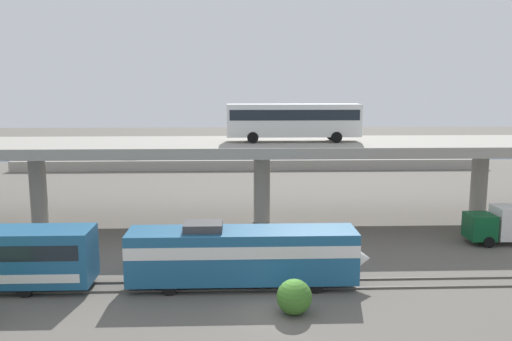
{
  "coord_description": "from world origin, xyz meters",
  "views": [
    {
      "loc": [
        -2.3,
        -28.22,
        12.7
      ],
      "look_at": [
        -0.42,
        23.36,
        4.3
      ],
      "focal_mm": 37.37,
      "sensor_mm": 36.0,
      "label": 1
    }
  ],
  "objects_px": {
    "parked_car_4": "(293,152)",
    "parked_car_6": "(164,151)",
    "service_truck_east": "(512,224)",
    "parked_car_3": "(122,150)",
    "parked_car_1": "(133,153)",
    "parked_car_5": "(331,150)",
    "parked_car_0": "(371,150)",
    "train_locomotive": "(254,253)",
    "parked_car_7": "(231,150)",
    "transit_bus_on_overpass": "(294,119)",
    "parked_car_2": "(416,149)"
  },
  "relations": [
    {
      "from": "parked_car_7",
      "to": "parked_car_6",
      "type": "bearing_deg",
      "value": -0.27
    },
    {
      "from": "train_locomotive",
      "to": "parked_car_6",
      "type": "relative_size",
      "value": 3.35
    },
    {
      "from": "parked_car_4",
      "to": "parked_car_7",
      "type": "distance_m",
      "value": 10.07
    },
    {
      "from": "train_locomotive",
      "to": "parked_car_6",
      "type": "distance_m",
      "value": 53.28
    },
    {
      "from": "train_locomotive",
      "to": "parked_car_5",
      "type": "xyz_separation_m",
      "value": [
        14.04,
        51.46,
        0.1
      ]
    },
    {
      "from": "transit_bus_on_overpass",
      "to": "parked_car_2",
      "type": "distance_m",
      "value": 43.81
    },
    {
      "from": "transit_bus_on_overpass",
      "to": "parked_car_6",
      "type": "height_order",
      "value": "transit_bus_on_overpass"
    },
    {
      "from": "parked_car_1",
      "to": "parked_car_4",
      "type": "distance_m",
      "value": 24.42
    },
    {
      "from": "parked_car_3",
      "to": "transit_bus_on_overpass",
      "type": "bearing_deg",
      "value": -57.44
    },
    {
      "from": "service_truck_east",
      "to": "parked_car_3",
      "type": "bearing_deg",
      "value": -47.54
    },
    {
      "from": "transit_bus_on_overpass",
      "to": "parked_car_6",
      "type": "bearing_deg",
      "value": 114.84
    },
    {
      "from": "parked_car_0",
      "to": "parked_car_4",
      "type": "relative_size",
      "value": 1.08
    },
    {
      "from": "parked_car_0",
      "to": "parked_car_2",
      "type": "distance_m",
      "value": 7.39
    },
    {
      "from": "transit_bus_on_overpass",
      "to": "parked_car_0",
      "type": "relative_size",
      "value": 2.67
    },
    {
      "from": "parked_car_1",
      "to": "parked_car_5",
      "type": "bearing_deg",
      "value": -174.6
    },
    {
      "from": "parked_car_1",
      "to": "parked_car_0",
      "type": "bearing_deg",
      "value": -174.84
    },
    {
      "from": "service_truck_east",
      "to": "parked_car_6",
      "type": "distance_m",
      "value": 54.8
    },
    {
      "from": "service_truck_east",
      "to": "parked_car_5",
      "type": "xyz_separation_m",
      "value": [
        -6.98,
        43.01,
        0.65
      ]
    },
    {
      "from": "parked_car_5",
      "to": "parked_car_0",
      "type": "bearing_deg",
      "value": 4.04
    },
    {
      "from": "transit_bus_on_overpass",
      "to": "parked_car_4",
      "type": "relative_size",
      "value": 2.87
    },
    {
      "from": "parked_car_5",
      "to": "parked_car_7",
      "type": "height_order",
      "value": "same"
    },
    {
      "from": "transit_bus_on_overpass",
      "to": "parked_car_1",
      "type": "distance_m",
      "value": 39.52
    },
    {
      "from": "parked_car_0",
      "to": "parked_car_3",
      "type": "xyz_separation_m",
      "value": [
        -39.74,
        0.55,
        -0.0
      ]
    },
    {
      "from": "transit_bus_on_overpass",
      "to": "parked_car_4",
      "type": "xyz_separation_m",
      "value": [
        3.48,
        32.95,
        -7.29
      ]
    },
    {
      "from": "parked_car_5",
      "to": "parked_car_3",
      "type": "bearing_deg",
      "value": 178.27
    },
    {
      "from": "train_locomotive",
      "to": "parked_car_0",
      "type": "distance_m",
      "value": 55.81
    },
    {
      "from": "transit_bus_on_overpass",
      "to": "parked_car_0",
      "type": "bearing_deg",
      "value": 65.64
    },
    {
      "from": "service_truck_east",
      "to": "transit_bus_on_overpass",
      "type": "bearing_deg",
      "value": -23.61
    },
    {
      "from": "train_locomotive",
      "to": "parked_car_5",
      "type": "distance_m",
      "value": 53.34
    },
    {
      "from": "parked_car_3",
      "to": "parked_car_7",
      "type": "bearing_deg",
      "value": -2.42
    },
    {
      "from": "transit_bus_on_overpass",
      "to": "parked_car_1",
      "type": "xyz_separation_m",
      "value": [
        -20.94,
        32.72,
        -7.29
      ]
    },
    {
      "from": "parked_car_4",
      "to": "parked_car_6",
      "type": "bearing_deg",
      "value": 171.49
    },
    {
      "from": "transit_bus_on_overpass",
      "to": "parked_car_5",
      "type": "relative_size",
      "value": 2.74
    },
    {
      "from": "parked_car_7",
      "to": "parked_car_3",
      "type": "bearing_deg",
      "value": -2.42
    },
    {
      "from": "service_truck_east",
      "to": "parked_car_4",
      "type": "bearing_deg",
      "value": -71.62
    },
    {
      "from": "service_truck_east",
      "to": "parked_car_3",
      "type": "height_order",
      "value": "service_truck_east"
    },
    {
      "from": "transit_bus_on_overpass",
      "to": "parked_car_5",
      "type": "distance_m",
      "value": 37.7
    },
    {
      "from": "service_truck_east",
      "to": "parked_car_5",
      "type": "height_order",
      "value": "service_truck_east"
    },
    {
      "from": "parked_car_1",
      "to": "parked_car_7",
      "type": "bearing_deg",
      "value": -167.83
    },
    {
      "from": "transit_bus_on_overpass",
      "to": "parked_car_5",
      "type": "bearing_deg",
      "value": 74.47
    },
    {
      "from": "transit_bus_on_overpass",
      "to": "service_truck_east",
      "type": "distance_m",
      "value": 20.06
    },
    {
      "from": "parked_car_0",
      "to": "parked_car_7",
      "type": "bearing_deg",
      "value": 0.45
    },
    {
      "from": "transit_bus_on_overpass",
      "to": "parked_car_5",
      "type": "xyz_separation_m",
      "value": [
        9.9,
        35.64,
        -7.29
      ]
    },
    {
      "from": "parked_car_4",
      "to": "parked_car_1",
      "type": "bearing_deg",
      "value": -179.46
    },
    {
      "from": "parked_car_0",
      "to": "parked_car_5",
      "type": "height_order",
      "value": "same"
    },
    {
      "from": "transit_bus_on_overpass",
      "to": "parked_car_3",
      "type": "distance_m",
      "value": 44.09
    },
    {
      "from": "transit_bus_on_overpass",
      "to": "parked_car_7",
      "type": "height_order",
      "value": "transit_bus_on_overpass"
    },
    {
      "from": "parked_car_5",
      "to": "parked_car_6",
      "type": "height_order",
      "value": "same"
    },
    {
      "from": "parked_car_3",
      "to": "parked_car_5",
      "type": "bearing_deg",
      "value": -1.73
    },
    {
      "from": "parked_car_7",
      "to": "parked_car_2",
      "type": "bearing_deg",
      "value": -179.64
    }
  ]
}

